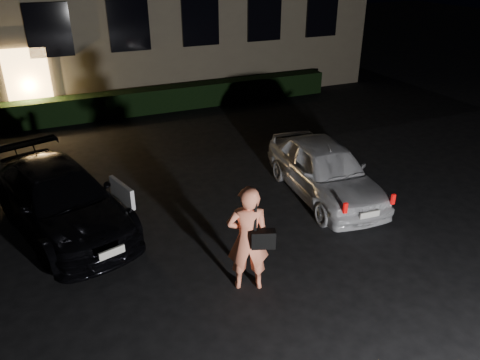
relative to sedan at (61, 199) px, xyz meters
name	(u,v)px	position (x,y,z in m)	size (l,w,h in m)	color
ground	(273,280)	(3.22, -3.42, -0.66)	(80.00, 80.00, 0.00)	black
hedge	(139,102)	(3.22, 7.08, -0.23)	(15.00, 0.70, 0.85)	black
sedan	(61,199)	(0.00, 0.00, 0.00)	(3.02, 4.87, 1.32)	black
hatch	(325,169)	(5.84, -0.99, 0.01)	(1.89, 4.05, 1.34)	silver
man	(248,239)	(2.75, -3.39, 0.32)	(0.83, 0.71, 1.96)	#FF8761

